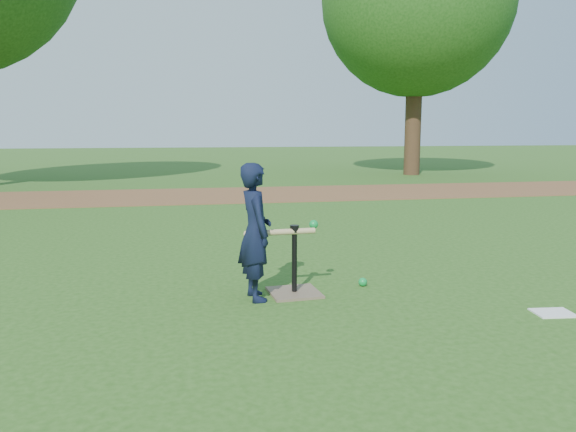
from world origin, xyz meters
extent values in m
plane|color=#285116|center=(0.00, 0.00, 0.00)|extent=(80.00, 80.00, 0.00)
cube|color=brown|center=(0.00, 7.50, 0.01)|extent=(24.00, 3.00, 0.01)
imported|color=black|center=(-0.09, -0.15, 0.58)|extent=(0.34, 0.46, 1.17)
sphere|color=#0D983C|center=(0.93, 0.04, 0.04)|extent=(0.08, 0.08, 0.08)
cube|color=white|center=(2.16, -0.99, 0.01)|extent=(0.32, 0.26, 0.01)
cube|color=#755F4A|center=(0.26, -0.07, 0.01)|extent=(0.46, 0.46, 0.02)
cylinder|color=black|center=(0.26, -0.07, 0.30)|extent=(0.05, 0.05, 0.55)
cylinder|color=black|center=(0.26, -0.07, 0.58)|extent=(0.08, 0.08, 0.06)
cylinder|color=tan|center=(0.14, -0.09, 0.56)|extent=(0.60, 0.09, 0.05)
sphere|color=tan|center=(-0.16, -0.13, 0.56)|extent=(0.06, 0.06, 0.06)
sphere|color=#0D983C|center=(0.45, 0.02, 0.60)|extent=(0.08, 0.08, 0.08)
cylinder|color=#382316|center=(6.50, 12.00, 1.71)|extent=(0.50, 0.50, 3.42)
sphere|color=#285B19|center=(6.50, 12.00, 5.30)|extent=(5.80, 5.80, 5.80)
camera|label=1|loc=(-0.69, -4.77, 1.44)|focal=35.00mm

